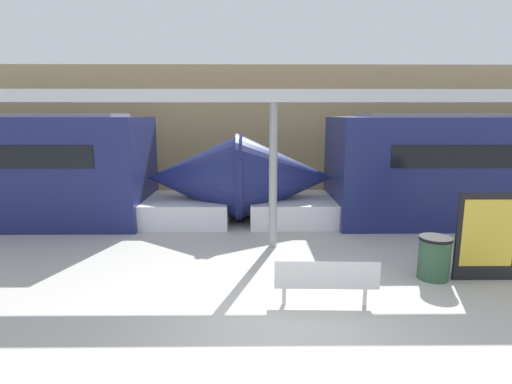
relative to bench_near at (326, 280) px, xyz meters
name	(u,v)px	position (x,y,z in m)	size (l,w,h in m)	color
ground_plane	(277,318)	(-0.82, -0.36, -0.49)	(60.00, 60.00, 0.00)	#B2AFA8
station_wall	(262,132)	(-0.82, 9.37, 2.01)	(56.00, 0.20, 5.00)	tan
bench_near	(326,280)	(0.00, 0.00, 0.00)	(1.72, 0.49, 0.84)	silver
trash_bin	(434,258)	(2.34, 1.18, -0.06)	(0.62, 0.62, 0.85)	#2D5138
poster_board	(487,237)	(3.28, 1.11, 0.38)	(1.19, 0.07, 1.73)	black
support_column_near	(273,177)	(-0.72, 3.14, 1.23)	(0.20, 0.20, 3.44)	gray
canopy_beam	(274,96)	(-0.72, 3.14, 3.09)	(28.00, 0.60, 0.28)	#B7B7BC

